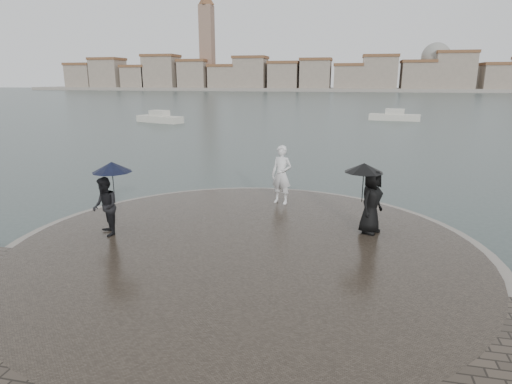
# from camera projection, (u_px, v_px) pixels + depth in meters

# --- Properties ---
(ground) EXTENTS (400.00, 400.00, 0.00)m
(ground) POSITION_uv_depth(u_px,v_px,m) (199.00, 333.00, 7.88)
(ground) COLOR #2B3835
(ground) RESTS_ON ground
(kerb_ring) EXTENTS (12.50, 12.50, 0.32)m
(kerb_ring) POSITION_uv_depth(u_px,v_px,m) (245.00, 252.00, 11.14)
(kerb_ring) COLOR gray
(kerb_ring) RESTS_ON ground
(quay_tip) EXTENTS (11.90, 11.90, 0.36)m
(quay_tip) POSITION_uv_depth(u_px,v_px,m) (245.00, 251.00, 11.13)
(quay_tip) COLOR #2D261E
(quay_tip) RESTS_ON ground
(statue) EXTENTS (0.85, 0.69, 2.01)m
(statue) POSITION_uv_depth(u_px,v_px,m) (281.00, 175.00, 14.60)
(statue) COLOR white
(statue) RESTS_ON quay_tip
(visitor_left) EXTENTS (1.27, 1.13, 2.04)m
(visitor_left) POSITION_uv_depth(u_px,v_px,m) (107.00, 195.00, 11.56)
(visitor_left) COLOR black
(visitor_left) RESTS_ON quay_tip
(visitor_right) EXTENTS (1.25, 1.16, 1.95)m
(visitor_right) POSITION_uv_depth(u_px,v_px,m) (369.00, 193.00, 11.76)
(visitor_right) COLOR black
(visitor_right) RESTS_ON quay_tip
(far_skyline) EXTENTS (260.00, 20.00, 37.00)m
(far_skyline) POSITION_uv_depth(u_px,v_px,m) (331.00, 76.00, 159.34)
(far_skyline) COLOR gray
(far_skyline) RESTS_ON ground
(boats) EXTENTS (46.20, 11.98, 1.50)m
(boats) POSITION_uv_depth(u_px,v_px,m) (372.00, 121.00, 43.63)
(boats) COLOR beige
(boats) RESTS_ON ground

